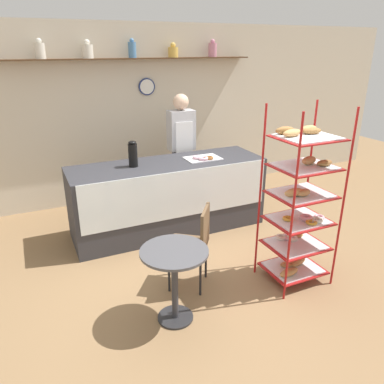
% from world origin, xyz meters
% --- Properties ---
extents(ground_plane, '(14.00, 14.00, 0.00)m').
position_xyz_m(ground_plane, '(0.00, 0.00, 0.00)').
color(ground_plane, olive).
extents(back_wall, '(10.00, 0.30, 2.70)m').
position_xyz_m(back_wall, '(-0.00, 2.58, 1.37)').
color(back_wall, beige).
rests_on(back_wall, ground_plane).
extents(display_counter, '(2.55, 0.79, 0.95)m').
position_xyz_m(display_counter, '(0.00, 1.15, 0.48)').
color(display_counter, '#333338').
rests_on(display_counter, ground_plane).
extents(pastry_rack, '(0.64, 0.54, 1.86)m').
position_xyz_m(pastry_rack, '(0.78, -0.51, 0.86)').
color(pastry_rack, '#A51919').
rests_on(pastry_rack, ground_plane).
extents(person_worker, '(0.37, 0.23, 1.74)m').
position_xyz_m(person_worker, '(0.44, 1.74, 0.97)').
color(person_worker, '#282833').
rests_on(person_worker, ground_plane).
extents(cafe_table, '(0.60, 0.60, 0.72)m').
position_xyz_m(cafe_table, '(-0.62, -0.58, 0.53)').
color(cafe_table, '#262628').
rests_on(cafe_table, ground_plane).
extents(cafe_chair, '(0.53, 0.53, 0.88)m').
position_xyz_m(cafe_chair, '(-0.23, -0.19, 0.55)').
color(cafe_chair, black).
rests_on(cafe_chair, ground_plane).
extents(coffee_carafe, '(0.11, 0.11, 0.33)m').
position_xyz_m(coffee_carafe, '(-0.45, 1.18, 1.11)').
color(coffee_carafe, black).
rests_on(coffee_carafe, display_counter).
extents(donut_tray_counter, '(0.47, 0.32, 0.05)m').
position_xyz_m(donut_tray_counter, '(0.48, 1.10, 0.97)').
color(donut_tray_counter, silver).
rests_on(donut_tray_counter, display_counter).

